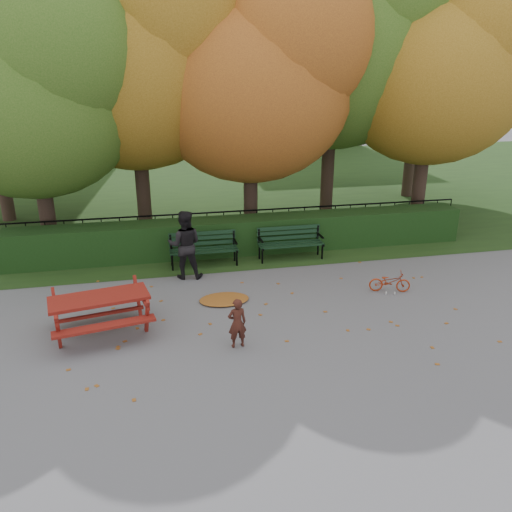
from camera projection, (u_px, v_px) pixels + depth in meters
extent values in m
plane|color=slate|center=(287.00, 322.00, 10.32)|extent=(90.00, 90.00, 0.00)
plane|color=#1D3615|center=(207.00, 185.00, 23.18)|extent=(90.00, 90.00, 0.00)
cube|color=#BFB395|center=(29.00, 27.00, 29.85)|extent=(10.00, 7.00, 15.00)
cube|color=#BFB395|center=(292.00, 57.00, 35.55)|extent=(9.00, 6.00, 12.00)
cube|color=black|center=(246.00, 235.00, 14.28)|extent=(13.00, 0.90, 1.00)
cube|color=black|center=(241.00, 240.00, 15.16)|extent=(14.00, 0.04, 0.04)
cube|color=black|center=(240.00, 211.00, 14.85)|extent=(14.00, 0.04, 0.04)
cylinder|color=black|center=(9.00, 241.00, 13.73)|extent=(0.03, 0.03, 1.00)
cylinder|color=black|center=(139.00, 233.00, 14.42)|extent=(0.03, 0.03, 1.00)
cylinder|color=black|center=(240.00, 227.00, 15.02)|extent=(0.03, 0.03, 1.00)
cylinder|color=black|center=(335.00, 221.00, 15.61)|extent=(0.03, 0.03, 1.00)
cylinder|color=black|center=(436.00, 215.00, 16.30)|extent=(0.03, 0.03, 1.00)
cylinder|color=#30201B|center=(46.00, 206.00, 14.11)|extent=(0.44, 0.44, 2.62)
ellipsoid|color=#2D5617|center=(31.00, 103.00, 13.15)|extent=(5.60, 5.60, 5.04)
sphere|color=#2D5617|center=(59.00, 50.00, 12.26)|extent=(4.20, 4.20, 4.20)
cylinder|color=#30201B|center=(143.00, 184.00, 15.66)|extent=(0.44, 0.44, 3.15)
ellipsoid|color=brown|center=(134.00, 70.00, 14.50)|extent=(6.40, 6.40, 5.76)
sphere|color=brown|center=(171.00, 13.00, 13.49)|extent=(4.80, 4.80, 4.80)
cylinder|color=#30201B|center=(251.00, 190.00, 15.63)|extent=(0.44, 0.44, 2.80)
ellipsoid|color=brown|center=(250.00, 90.00, 14.60)|extent=(6.00, 6.00, 5.40)
sphere|color=brown|center=(293.00, 39.00, 13.66)|extent=(4.50, 4.50, 4.50)
cylinder|color=#30201B|center=(328.00, 169.00, 17.30)|extent=(0.44, 0.44, 3.50)
ellipsoid|color=#2D5617|center=(333.00, 52.00, 16.01)|extent=(6.80, 6.80, 6.12)
cylinder|color=#30201B|center=(420.00, 181.00, 16.55)|extent=(0.44, 0.44, 2.97)
ellipsoid|color=brown|center=(431.00, 80.00, 15.45)|extent=(5.80, 5.80, 5.22)
sphere|color=brown|center=(482.00, 32.00, 14.54)|extent=(4.35, 4.35, 4.35)
cylinder|color=#30201B|center=(2.00, 173.00, 16.99)|extent=(0.44, 0.44, 3.32)
sphere|color=brown|center=(7.00, 7.00, 14.73)|extent=(4.95, 4.95, 4.95)
cylinder|color=#30201B|center=(410.00, 158.00, 20.54)|extent=(0.44, 0.44, 3.15)
ellipsoid|color=#2D5617|center=(419.00, 71.00, 19.39)|extent=(6.00, 6.00, 5.40)
sphere|color=#2D5617|center=(460.00, 32.00, 18.44)|extent=(4.50, 4.50, 4.50)
cube|color=black|center=(205.00, 252.00, 13.05)|extent=(1.80, 0.12, 0.04)
cube|color=black|center=(204.00, 250.00, 13.22)|extent=(1.80, 0.12, 0.04)
cube|color=black|center=(203.00, 248.00, 13.39)|extent=(1.80, 0.12, 0.04)
cube|color=black|center=(203.00, 243.00, 13.43)|extent=(1.80, 0.05, 0.10)
cube|color=black|center=(202.00, 238.00, 13.38)|extent=(1.80, 0.05, 0.10)
cube|color=black|center=(202.00, 233.00, 13.33)|extent=(1.80, 0.05, 0.10)
cube|color=black|center=(172.00, 253.00, 13.06)|extent=(0.05, 0.55, 0.06)
cube|color=black|center=(171.00, 242.00, 13.23)|extent=(0.05, 0.05, 0.41)
cylinder|color=black|center=(172.00, 263.00, 12.96)|extent=(0.05, 0.05, 0.44)
cylinder|color=black|center=(172.00, 258.00, 13.29)|extent=(0.05, 0.05, 0.44)
cube|color=black|center=(171.00, 246.00, 13.01)|extent=(0.05, 0.45, 0.04)
cube|color=black|center=(235.00, 249.00, 13.39)|extent=(0.05, 0.55, 0.06)
cube|color=black|center=(234.00, 238.00, 13.57)|extent=(0.05, 0.05, 0.41)
cylinder|color=black|center=(237.00, 258.00, 13.30)|extent=(0.05, 0.05, 0.44)
cylinder|color=black|center=(234.00, 253.00, 13.63)|extent=(0.05, 0.05, 0.44)
cube|color=black|center=(235.00, 241.00, 13.34)|extent=(0.05, 0.45, 0.04)
cube|color=black|center=(293.00, 246.00, 13.53)|extent=(1.80, 0.12, 0.04)
cube|color=black|center=(291.00, 244.00, 13.69)|extent=(1.80, 0.12, 0.04)
cube|color=black|center=(289.00, 242.00, 13.86)|extent=(1.80, 0.12, 0.04)
cube|color=black|center=(288.00, 237.00, 13.90)|extent=(1.80, 0.05, 0.10)
cube|color=black|center=(289.00, 232.00, 13.85)|extent=(1.80, 0.05, 0.10)
cube|color=black|center=(289.00, 228.00, 13.81)|extent=(1.80, 0.05, 0.10)
cube|color=black|center=(261.00, 247.00, 13.53)|extent=(0.05, 0.55, 0.06)
cube|color=black|center=(259.00, 236.00, 13.70)|extent=(0.05, 0.05, 0.41)
cylinder|color=black|center=(262.00, 256.00, 13.44)|extent=(0.05, 0.05, 0.44)
cylinder|color=black|center=(259.00, 252.00, 13.77)|extent=(0.05, 0.05, 0.44)
cube|color=black|center=(261.00, 240.00, 13.48)|extent=(0.05, 0.45, 0.04)
cube|color=black|center=(320.00, 243.00, 13.87)|extent=(0.05, 0.55, 0.06)
cube|color=black|center=(318.00, 232.00, 14.04)|extent=(0.05, 0.05, 0.41)
cylinder|color=black|center=(322.00, 252.00, 13.77)|extent=(0.05, 0.05, 0.44)
cylinder|color=black|center=(318.00, 247.00, 14.10)|extent=(0.05, 0.05, 0.44)
cube|color=black|center=(320.00, 236.00, 13.82)|extent=(0.05, 0.45, 0.04)
cube|color=maroon|center=(99.00, 298.00, 9.63)|extent=(1.97, 1.12, 0.06)
cube|color=maroon|center=(105.00, 326.00, 9.20)|extent=(1.88, 0.61, 0.05)
cube|color=maroon|center=(97.00, 300.00, 10.27)|extent=(1.88, 0.61, 0.05)
cube|color=maroon|center=(58.00, 333.00, 9.05)|extent=(0.16, 0.54, 0.91)
cube|color=maroon|center=(56.00, 312.00, 9.85)|extent=(0.16, 0.54, 0.91)
cube|color=maroon|center=(55.00, 309.00, 9.36)|extent=(0.33, 1.38, 0.06)
cube|color=maroon|center=(147.00, 317.00, 9.65)|extent=(0.16, 0.54, 0.91)
cube|color=maroon|center=(138.00, 298.00, 10.45)|extent=(0.16, 0.54, 0.91)
cube|color=maroon|center=(141.00, 295.00, 9.96)|extent=(0.33, 1.38, 0.06)
cube|color=maroon|center=(101.00, 314.00, 9.75)|extent=(1.64, 0.38, 0.06)
ellipsoid|color=brown|center=(224.00, 299.00, 11.29)|extent=(1.32, 1.10, 0.08)
imported|color=#3F1B14|center=(237.00, 323.00, 9.24)|extent=(0.38, 0.27, 0.98)
imported|color=black|center=(185.00, 245.00, 12.33)|extent=(0.93, 0.78, 1.73)
imported|color=#9F2D0E|center=(390.00, 282.00, 11.70)|extent=(1.01, 0.59, 0.50)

